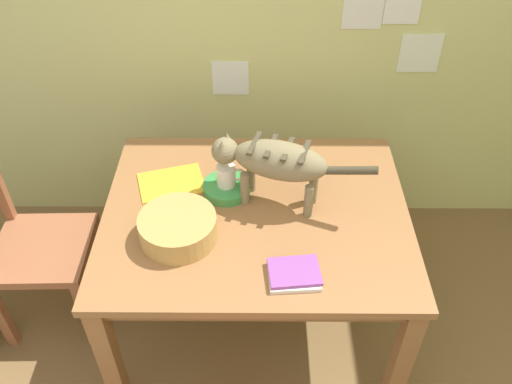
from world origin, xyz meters
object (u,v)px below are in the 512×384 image
Objects in this scene: dining_table at (256,225)px; book_stack at (294,274)px; wooden_chair_near at (31,246)px; coffee_mug at (227,176)px; magazine at (171,183)px; cat at (274,161)px; wicker_basket at (178,227)px; saucer_bowl at (227,188)px.

book_stack is (0.14, -0.34, 0.10)m from dining_table.
wooden_chair_near is (-1.00, 0.05, -0.18)m from dining_table.
coffee_mug is 0.13× the size of wooden_chair_near.
coffee_mug is (-0.12, 0.12, 0.17)m from dining_table.
wooden_chair_near is at bearing 174.14° from magazine.
cat is at bearing 89.15° from wooden_chair_near.
book_stack is at bearing -154.16° from cat.
cat is at bearing -30.49° from magazine.
coffee_mug reaches higher than wicker_basket.
cat is 2.34× the size of magazine.
book_stack is at bearing -60.45° from saucer_bowl.
wooden_chair_near reaches higher than coffee_mug.
cat is 2.13× the size of wicker_basket.
wicker_basket is 0.80m from wooden_chair_near.
wicker_basket is at bearing -122.62° from saucer_bowl.
book_stack is 0.21× the size of wooden_chair_near.
cat reaches higher than dining_table.
cat is 0.28m from saucer_bowl.
magazine is at bearing 168.02° from saucer_bowl.
saucer_bowl is at bearing 180.00° from coffee_mug.
saucer_bowl reaches higher than dining_table.
saucer_bowl is 0.67× the size of wicker_basket.
wooden_chair_near is (-1.07, -0.01, -0.47)m from cat.
wicker_basket is (-0.36, -0.21, -0.15)m from cat.
wooden_chair_near reaches higher than dining_table.
wicker_basket is (-0.29, -0.15, 0.14)m from dining_table.
book_stack reaches higher than dining_table.
cat reaches higher than wooden_chair_near.
dining_table is 0.36m from wicker_basket.
wicker_basket is at bearing -94.13° from magazine.
wooden_chair_near is (-0.87, -0.07, -0.29)m from saucer_bowl.
saucer_bowl is 1.62× the size of coffee_mug.
coffee_mug reaches higher than book_stack.
cat is 5.14× the size of coffee_mug.
dining_table is 1.95× the size of cat.
coffee_mug reaches higher than saucer_bowl.
coffee_mug is at bearing -28.28° from magazine.
wooden_chair_near is (-1.13, 0.39, -0.28)m from book_stack.
cat is at bearing 29.80° from wicker_basket.
dining_table is at bearing 85.82° from wooden_chair_near.
saucer_bowl is at bearing 90.00° from cat.
coffee_mug is at bearing 56.76° from wicker_basket.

